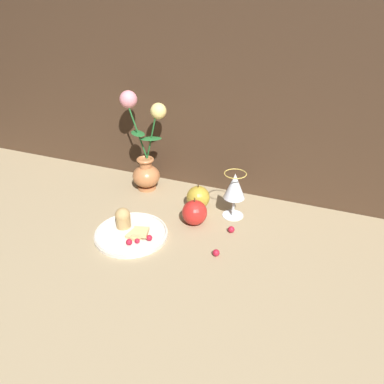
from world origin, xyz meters
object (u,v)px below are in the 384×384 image
at_px(vase, 145,156).
at_px(plate_with_pastries, 130,231).
at_px(wine_glass, 235,188).
at_px(apple_beside_vase, 195,213).
at_px(apple_near_glass, 198,197).

height_order(vase, plate_with_pastries, vase).
bearing_deg(wine_glass, apple_beside_vase, -138.42).
height_order(plate_with_pastries, apple_near_glass, apple_near_glass).
height_order(plate_with_pastries, apple_beside_vase, apple_beside_vase).
bearing_deg(apple_beside_vase, plate_with_pastries, -139.95).
height_order(plate_with_pastries, wine_glass, wine_glass).
bearing_deg(apple_beside_vase, vase, 148.43).
relative_size(wine_glass, apple_near_glass, 1.70).
xyz_separation_m(wine_glass, apple_beside_vase, (-0.09, -0.08, -0.06)).
bearing_deg(apple_near_glass, wine_glass, -2.63).
relative_size(plate_with_pastries, apple_near_glass, 2.43).
distance_m(plate_with_pastries, apple_beside_vase, 0.19).
height_order(wine_glass, apple_beside_vase, wine_glass).
relative_size(vase, wine_glass, 2.29).
xyz_separation_m(vase, apple_near_glass, (0.22, -0.06, -0.09)).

